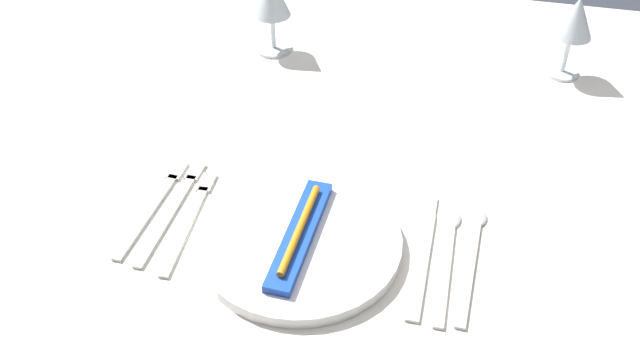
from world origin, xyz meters
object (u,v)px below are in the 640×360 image
(toothbrush_package, at_px, (300,234))
(spoon_soup, at_px, (447,250))
(fork_outer, at_px, (191,217))
(dinner_knife, at_px, (423,257))
(dinner_plate, at_px, (300,242))
(fork_inner, at_px, (174,207))
(fork_salad, at_px, (155,203))
(wine_glass_left, at_px, (575,21))
(spoon_dessert, at_px, (472,249))

(toothbrush_package, height_order, spoon_soup, toothbrush_package)
(fork_outer, distance_m, dinner_knife, 0.33)
(fork_outer, bearing_deg, dinner_plate, -6.55)
(toothbrush_package, relative_size, dinner_knife, 0.90)
(fork_inner, height_order, spoon_soup, spoon_soup)
(fork_salad, height_order, spoon_soup, spoon_soup)
(spoon_soup, relative_size, wine_glass_left, 1.43)
(fork_outer, bearing_deg, toothbrush_package, -6.55)
(dinner_plate, xyz_separation_m, toothbrush_package, (-0.00, 0.00, 0.02))
(dinner_knife, bearing_deg, spoon_soup, 33.18)
(dinner_plate, relative_size, dinner_knife, 1.19)
(toothbrush_package, bearing_deg, spoon_soup, 10.94)
(toothbrush_package, height_order, fork_outer, toothbrush_package)
(fork_outer, xyz_separation_m, fork_salad, (-0.06, 0.01, 0.00))
(fork_salad, bearing_deg, dinner_knife, -2.36)
(dinner_knife, bearing_deg, fork_outer, 179.74)
(fork_inner, relative_size, fork_salad, 1.05)
(wine_glass_left, bearing_deg, dinner_knife, -110.55)
(dinner_knife, xyz_separation_m, spoon_soup, (0.03, 0.02, 0.00))
(dinner_plate, relative_size, fork_salad, 1.30)
(fork_outer, distance_m, wine_glass_left, 0.75)
(toothbrush_package, relative_size, fork_inner, 0.94)
(spoon_soup, height_order, wine_glass_left, wine_glass_left)
(dinner_knife, relative_size, spoon_dessert, 1.05)
(dinner_knife, bearing_deg, wine_glass_left, 69.45)
(fork_outer, xyz_separation_m, spoon_dessert, (0.40, 0.03, 0.00))
(fork_salad, xyz_separation_m, wine_glass_left, (0.59, 0.50, 0.11))
(fork_salad, relative_size, spoon_dessert, 0.96)
(toothbrush_package, bearing_deg, dinner_plate, 0.00)
(fork_outer, relative_size, dinner_knife, 0.91)
(fork_inner, bearing_deg, dinner_knife, -2.51)
(fork_inner, xyz_separation_m, spoon_dessert, (0.43, 0.01, -0.00))
(fork_salad, height_order, dinner_knife, same)
(fork_outer, distance_m, spoon_dessert, 0.40)
(toothbrush_package, height_order, spoon_dessert, toothbrush_package)
(toothbrush_package, distance_m, wine_glass_left, 0.65)
(fork_salad, bearing_deg, dinner_plate, -8.44)
(dinner_knife, relative_size, wine_glass_left, 1.54)
(wine_glass_left, bearing_deg, spoon_dessert, -104.94)
(spoon_dessert, bearing_deg, fork_outer, -175.97)
(fork_inner, distance_m, fork_salad, 0.03)
(toothbrush_package, relative_size, fork_outer, 1.00)
(fork_salad, bearing_deg, fork_inner, -0.53)
(dinner_plate, height_order, fork_salad, dinner_plate)
(spoon_dessert, bearing_deg, fork_salad, -178.34)
(spoon_soup, bearing_deg, fork_outer, -177.00)
(fork_inner, distance_m, dinner_knife, 0.36)
(fork_inner, relative_size, spoon_dessert, 1.01)
(dinner_knife, bearing_deg, spoon_dessert, 24.67)
(wine_glass_left, bearing_deg, spoon_soup, -108.12)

